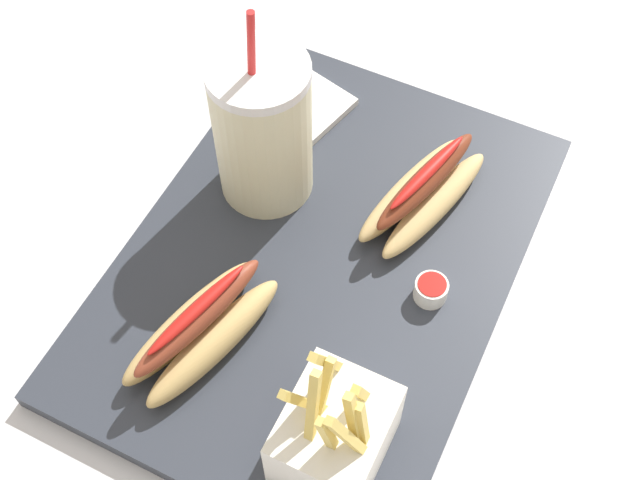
# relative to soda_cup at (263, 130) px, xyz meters

# --- Properties ---
(ground_plane) EXTENTS (2.40, 2.40, 0.02)m
(ground_plane) POSITION_rel_soda_cup_xyz_m (0.06, 0.09, -0.11)
(ground_plane) COLOR silver
(food_tray) EXTENTS (0.48, 0.35, 0.02)m
(food_tray) POSITION_rel_soda_cup_xyz_m (0.06, 0.09, -0.09)
(food_tray) COLOR #2D333D
(food_tray) RESTS_ON ground_plane
(soda_cup) EXTENTS (0.09, 0.09, 0.23)m
(soda_cup) POSITION_rel_soda_cup_xyz_m (0.00, 0.00, 0.00)
(soda_cup) COLOR beige
(soda_cup) RESTS_ON food_tray
(fries_basket) EXTENTS (0.10, 0.08, 0.14)m
(fries_basket) POSITION_rel_soda_cup_xyz_m (0.22, 0.18, -0.04)
(fries_basket) COLOR white
(fries_basket) RESTS_ON food_tray
(hot_dog_1) EXTENTS (0.17, 0.10, 0.06)m
(hot_dog_1) POSITION_rel_soda_cup_xyz_m (0.18, 0.03, -0.06)
(hot_dog_1) COLOR tan
(hot_dog_1) RESTS_ON food_tray
(hot_dog_2) EXTENTS (0.17, 0.09, 0.06)m
(hot_dog_2) POSITION_rel_soda_cup_xyz_m (-0.04, 0.15, -0.06)
(hot_dog_2) COLOR #DBB775
(hot_dog_2) RESTS_ON food_tray
(ketchup_cup_1) EXTENTS (0.03, 0.03, 0.02)m
(ketchup_cup_1) POSITION_rel_soda_cup_xyz_m (0.05, 0.19, -0.07)
(ketchup_cup_1) COLOR white
(ketchup_cup_1) RESTS_ON food_tray
(napkin_stack) EXTENTS (0.12, 0.12, 0.01)m
(napkin_stack) POSITION_rel_soda_cup_xyz_m (-0.10, -0.02, -0.08)
(napkin_stack) COLOR white
(napkin_stack) RESTS_ON food_tray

